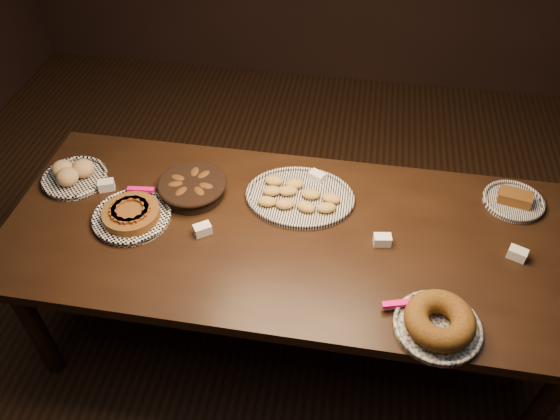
% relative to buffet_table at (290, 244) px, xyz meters
% --- Properties ---
extents(ground, '(5.00, 5.00, 0.00)m').
position_rel_buffet_table_xyz_m(ground, '(0.00, 0.00, -0.68)').
color(ground, black).
rests_on(ground, ground).
extents(buffet_table, '(2.40, 1.00, 0.75)m').
position_rel_buffet_table_xyz_m(buffet_table, '(0.00, 0.00, 0.00)').
color(buffet_table, black).
rests_on(buffet_table, ground).
extents(apple_tart_plate, '(0.36, 0.36, 0.06)m').
position_rel_buffet_table_xyz_m(apple_tart_plate, '(-0.67, -0.03, 0.10)').
color(apple_tart_plate, white).
rests_on(apple_tart_plate, buffet_table).
extents(madeleine_platter, '(0.48, 0.39, 0.05)m').
position_rel_buffet_table_xyz_m(madeleine_platter, '(0.01, 0.20, 0.09)').
color(madeleine_platter, black).
rests_on(madeleine_platter, buffet_table).
extents(bundt_cake_plate, '(0.36, 0.31, 0.10)m').
position_rel_buffet_table_xyz_m(bundt_cake_plate, '(0.58, -0.38, 0.11)').
color(bundt_cake_plate, black).
rests_on(bundt_cake_plate, buffet_table).
extents(croissant_basket, '(0.30, 0.30, 0.08)m').
position_rel_buffet_table_xyz_m(croissant_basket, '(-0.46, 0.16, 0.12)').
color(croissant_basket, black).
rests_on(croissant_basket, buffet_table).
extents(bread_roll_plate, '(0.29, 0.29, 0.09)m').
position_rel_buffet_table_xyz_m(bread_roll_plate, '(-1.02, 0.16, 0.11)').
color(bread_roll_plate, white).
rests_on(bread_roll_plate, buffet_table).
extents(loaf_plate, '(0.26, 0.26, 0.06)m').
position_rel_buffet_table_xyz_m(loaf_plate, '(0.93, 0.33, 0.09)').
color(loaf_plate, black).
rests_on(loaf_plate, buffet_table).
extents(tent_cards, '(1.84, 0.48, 0.04)m').
position_rel_buffet_table_xyz_m(tent_cards, '(0.03, 0.08, 0.10)').
color(tent_cards, white).
rests_on(tent_cards, buffet_table).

